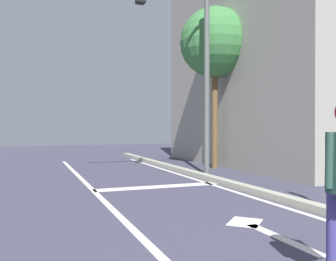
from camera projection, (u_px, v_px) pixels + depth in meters
name	position (u px, v px, depth m)	size (l,w,h in m)	color
lane_line_center	(123.00, 220.00, 5.47)	(0.12, 20.00, 0.01)	silver
lane_line_curbside	(278.00, 205.00, 6.50)	(0.12, 20.00, 0.01)	silver
stop_bar	(158.00, 187.00, 8.53)	(3.00, 0.40, 0.01)	silver
lane_arrow_stem	(283.00, 238.00, 4.55)	(0.16, 1.40, 0.01)	silver
lane_arrow_head	(245.00, 222.00, 5.34)	(0.56, 0.44, 0.01)	silver
curb_strip	(289.00, 200.00, 6.59)	(0.24, 24.00, 0.14)	#A0A18D
traffic_signal_mast	(181.00, 41.00, 10.34)	(4.15, 0.34, 5.70)	#555956
roadside_tree	(215.00, 43.00, 12.39)	(2.40, 2.40, 5.53)	brown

